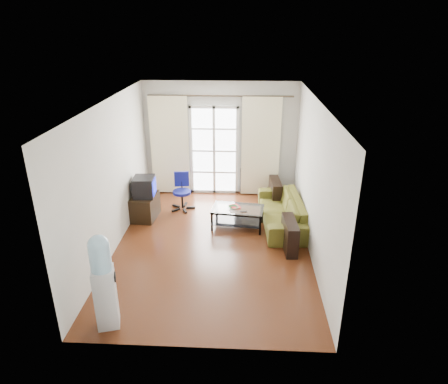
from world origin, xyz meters
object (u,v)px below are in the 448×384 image
object	(u,v)px
sofa	(282,211)
crt_tv	(143,187)
tv_stand	(145,207)
water_cooler	(103,280)
task_chair	(182,198)
coffee_table	(238,215)

from	to	relation	value
sofa	crt_tv	bearing A→B (deg)	-96.01
tv_stand	water_cooler	distance (m)	3.36
crt_tv	task_chair	distance (m)	1.02
sofa	water_cooler	xyz separation A→B (m)	(-2.65, -3.19, 0.45)
tv_stand	water_cooler	bearing A→B (deg)	-80.67
tv_stand	task_chair	distance (m)	0.88
task_chair	water_cooler	world-z (taller)	water_cooler
sofa	water_cooler	size ratio (longest dim) A/B	1.44
crt_tv	water_cooler	bearing A→B (deg)	-88.43
tv_stand	sofa	bearing A→B (deg)	2.37
sofa	task_chair	xyz separation A→B (m)	(-2.18, 0.63, -0.05)
tv_stand	task_chair	world-z (taller)	task_chair
tv_stand	crt_tv	size ratio (longest dim) A/B	1.45
water_cooler	task_chair	bearing A→B (deg)	67.18
coffee_table	sofa	bearing A→B (deg)	11.54
task_chair	coffee_table	bearing A→B (deg)	-39.71
sofa	crt_tv	size ratio (longest dim) A/B	4.21
coffee_table	tv_stand	xyz separation A→B (m)	(-2.00, 0.31, -0.01)
sofa	tv_stand	xyz separation A→B (m)	(-2.90, 0.13, -0.03)
coffee_table	task_chair	bearing A→B (deg)	147.29
coffee_table	water_cooler	distance (m)	3.50
task_chair	sofa	bearing A→B (deg)	-23.12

